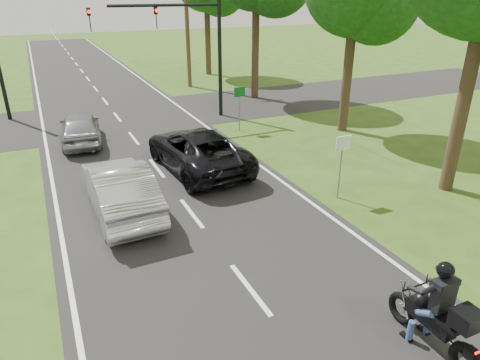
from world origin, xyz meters
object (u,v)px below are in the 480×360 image
object	(u,v)px
silver_suv	(80,128)
traffic_signal	(184,37)
sign_white	(342,152)
utility_pole_far	(186,9)
motorcycle_rider	(439,318)
silver_sedan	(120,189)
sign_green	(239,98)
dark_suv	(197,150)

from	to	relation	value
silver_suv	traffic_signal	bearing A→B (deg)	-157.55
sign_white	utility_pole_far	bearing A→B (deg)	85.49
motorcycle_rider	silver_suv	xyz separation A→B (m)	(-4.52, 15.41, -0.05)
traffic_signal	sign_white	size ratio (longest dim) A/B	3.00
silver_sedan	utility_pole_far	world-z (taller)	utility_pole_far
silver_suv	sign_white	distance (m)	11.66
motorcycle_rider	traffic_signal	xyz separation A→B (m)	(1.02, 17.07, 3.37)
silver_sedan	silver_suv	xyz separation A→B (m)	(-0.33, 7.33, -0.08)
motorcycle_rider	sign_white	size ratio (longest dim) A/B	1.06
traffic_signal	sign_white	distance (m)	11.39
sign_white	sign_green	world-z (taller)	same
motorcycle_rider	dark_suv	bearing A→B (deg)	95.24
motorcycle_rider	sign_white	world-z (taller)	sign_white
motorcycle_rider	traffic_signal	distance (m)	17.43
sign_green	utility_pole_far	bearing A→B (deg)	83.27
silver_sedan	traffic_signal	bearing A→B (deg)	-121.21
traffic_signal	sign_white	bearing A→B (deg)	-82.95
silver_sedan	sign_green	xyz separation A→B (m)	(6.77, 5.98, 0.81)
silver_sedan	utility_pole_far	bearing A→B (deg)	-116.53
motorcycle_rider	traffic_signal	size ratio (longest dim) A/B	0.35
dark_suv	sign_white	size ratio (longest dim) A/B	2.56
motorcycle_rider	utility_pole_far	distance (m)	25.74
dark_suv	motorcycle_rider	bearing A→B (deg)	90.78
sign_green	silver_suv	bearing A→B (deg)	169.21
motorcycle_rider	sign_green	xyz separation A→B (m)	(2.58, 14.05, 0.83)
silver_sedan	dark_suv	bearing A→B (deg)	-146.01
dark_suv	traffic_signal	distance (m)	7.71
dark_suv	utility_pole_far	world-z (taller)	utility_pole_far
dark_suv	traffic_signal	bearing A→B (deg)	-110.04
sign_white	silver_suv	bearing A→B (deg)	126.42
silver_sedan	sign_white	bearing A→B (deg)	161.80
dark_suv	utility_pole_far	xyz separation A→B (m)	(4.77, 14.68, 4.32)
silver_sedan	traffic_signal	size ratio (longest dim) A/B	0.74
silver_sedan	utility_pole_far	size ratio (longest dim) A/B	0.47
motorcycle_rider	dark_suv	world-z (taller)	motorcycle_rider
dark_suv	silver_sedan	world-z (taller)	silver_sedan
utility_pole_far	traffic_signal	bearing A→B (deg)	-109.68
motorcycle_rider	dark_suv	distance (m)	10.44
utility_pole_far	sign_white	bearing A→B (deg)	-94.51
dark_suv	sign_white	bearing A→B (deg)	122.88
silver_suv	utility_pole_far	world-z (taller)	utility_pole_far
motorcycle_rider	sign_green	bearing A→B (deg)	79.96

